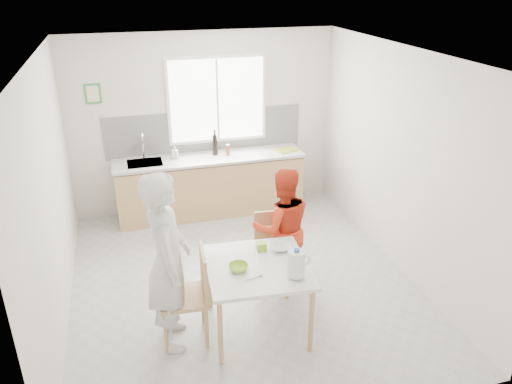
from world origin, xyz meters
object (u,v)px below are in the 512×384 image
at_px(milk_jug, 297,263).
at_px(wine_bottle_b, 215,144).
at_px(bowl_green, 238,267).
at_px(person_white, 168,262).
at_px(person_red, 282,228).
at_px(wine_bottle_a, 215,145).
at_px(bowl_white, 280,247).
at_px(dining_table, 257,272).
at_px(chair_left, 191,292).
at_px(chair_far, 272,246).

relative_size(milk_jug, wine_bottle_b, 0.97).
xyz_separation_m(bowl_green, wine_bottle_b, (0.38, 2.98, 0.26)).
xyz_separation_m(person_white, milk_jug, (1.17, -0.37, 0.01)).
bearing_deg(person_red, bowl_green, 51.67).
distance_m(person_red, wine_bottle_a, 2.22).
height_order(person_white, wine_bottle_b, person_white).
relative_size(bowl_white, milk_jug, 0.77).
relative_size(person_white, bowl_white, 8.30).
relative_size(dining_table, person_red, 0.73).
relative_size(chair_left, milk_jug, 3.48).
xyz_separation_m(wine_bottle_a, wine_bottle_b, (0.02, 0.05, -0.01)).
distance_m(bowl_green, wine_bottle_b, 3.02).
bearing_deg(dining_table, person_red, 55.55).
height_order(chair_far, person_white, person_white).
relative_size(dining_table, chair_left, 1.07).
xyz_separation_m(milk_jug, wine_bottle_b, (-0.13, 3.25, 0.13)).
height_order(bowl_white, wine_bottle_b, wine_bottle_b).
bearing_deg(bowl_white, bowl_green, -153.23).
bearing_deg(milk_jug, chair_left, 164.35).
bearing_deg(milk_jug, person_white, 166.87).
bearing_deg(bowl_white, dining_table, -144.39).
distance_m(bowl_white, wine_bottle_b, 2.74).
distance_m(milk_jug, wine_bottle_a, 3.21).
relative_size(chair_left, chair_far, 1.13).
relative_size(chair_far, person_red, 0.60).
relative_size(person_red, bowl_green, 7.63).
height_order(chair_far, wine_bottle_a, wine_bottle_a).
distance_m(bowl_green, bowl_white, 0.58).
xyz_separation_m(bowl_white, milk_jug, (-0.01, -0.53, 0.13)).
bearing_deg(wine_bottle_b, person_white, -109.94).
distance_m(person_white, person_red, 1.55).
bearing_deg(person_red, wine_bottle_a, -76.57).
height_order(chair_left, wine_bottle_a, wine_bottle_a).
xyz_separation_m(dining_table, person_red, (0.51, 0.74, 0.04)).
relative_size(chair_far, bowl_green, 4.61).
height_order(bowl_green, milk_jug, milk_jug).
bearing_deg(chair_far, person_red, -23.36).
bearing_deg(dining_table, bowl_green, -170.16).
relative_size(person_white, person_red, 1.25).
relative_size(bowl_green, milk_jug, 0.67).
bearing_deg(bowl_green, wine_bottle_a, 83.04).
xyz_separation_m(dining_table, bowl_green, (-0.20, -0.04, 0.11)).
height_order(person_red, wine_bottle_b, person_red).
distance_m(dining_table, person_red, 0.90).
distance_m(person_red, wine_bottle_b, 2.26).
bearing_deg(person_white, bowl_white, -77.98).
bearing_deg(wine_bottle_b, chair_far, -83.79).
bearing_deg(chair_far, wine_bottle_b, 100.40).
relative_size(dining_table, wine_bottle_a, 3.39).
bearing_deg(dining_table, wine_bottle_a, 86.94).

